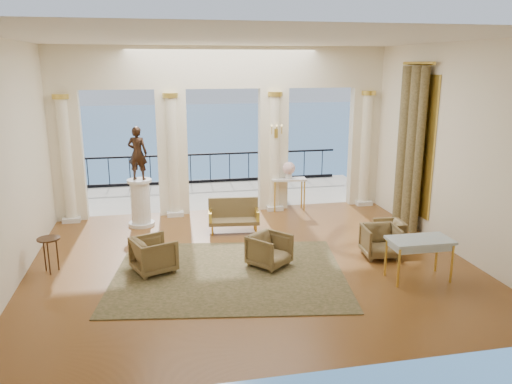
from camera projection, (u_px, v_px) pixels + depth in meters
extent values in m
plane|color=#452709|center=(250.00, 261.00, 10.51)|extent=(9.00, 9.00, 0.00)
plane|color=white|center=(311.00, 213.00, 6.16)|extent=(9.00, 0.00, 9.00)
plane|color=white|center=(8.00, 165.00, 9.08)|extent=(0.00, 8.00, 8.00)
plane|color=white|center=(453.00, 149.00, 10.82)|extent=(0.00, 8.00, 8.00)
plane|color=white|center=(250.00, 39.00, 9.39)|extent=(9.00, 9.00, 0.00)
cube|color=white|center=(222.00, 67.00, 13.18)|extent=(9.00, 0.30, 1.10)
cube|color=white|center=(67.00, 157.00, 12.95)|extent=(0.80, 0.30, 3.40)
cylinder|color=white|center=(67.00, 162.00, 12.80)|extent=(0.28, 0.28, 3.20)
cylinder|color=gold|center=(60.00, 97.00, 12.39)|extent=(0.40, 0.40, 0.12)
cube|color=silver|center=(72.00, 219.00, 13.19)|extent=(0.45, 0.45, 0.12)
cube|color=white|center=(172.00, 153.00, 13.47)|extent=(0.80, 0.30, 3.40)
cylinder|color=white|center=(173.00, 158.00, 13.33)|extent=(0.28, 0.28, 3.20)
cylinder|color=gold|center=(170.00, 95.00, 12.92)|extent=(0.40, 0.40, 0.12)
cube|color=silver|center=(175.00, 213.00, 13.71)|extent=(0.45, 0.45, 0.12)
cube|color=white|center=(273.00, 150.00, 14.01)|extent=(0.80, 0.30, 3.40)
cylinder|color=white|center=(275.00, 154.00, 13.87)|extent=(0.28, 0.28, 3.20)
cylinder|color=gold|center=(275.00, 94.00, 13.46)|extent=(0.40, 0.40, 0.12)
cube|color=silver|center=(274.00, 207.00, 14.25)|extent=(0.45, 0.45, 0.12)
cube|color=white|center=(363.00, 146.00, 14.54)|extent=(0.80, 0.30, 3.40)
cylinder|color=white|center=(365.00, 151.00, 14.39)|extent=(0.28, 0.28, 3.20)
cylinder|color=gold|center=(369.00, 93.00, 13.98)|extent=(0.40, 0.40, 0.12)
cube|color=silver|center=(363.00, 202.00, 14.78)|extent=(0.45, 0.45, 0.12)
cube|color=#A49A8A|center=(216.00, 195.00, 16.03)|extent=(10.00, 3.60, 0.10)
cube|color=black|center=(210.00, 154.00, 17.29)|extent=(9.00, 0.06, 0.06)
cube|color=black|center=(211.00, 181.00, 17.52)|extent=(9.00, 0.06, 0.10)
cylinder|color=black|center=(210.00, 168.00, 17.41)|extent=(0.03, 0.03, 1.00)
cylinder|color=black|center=(88.00, 173.00, 16.62)|extent=(0.03, 0.03, 1.00)
cylinder|color=black|center=(322.00, 164.00, 18.21)|extent=(0.03, 0.03, 1.00)
cylinder|color=#4C3823|center=(272.00, 124.00, 16.64)|extent=(0.20, 0.20, 4.20)
plane|color=#2E5C9C|center=(169.00, 139.00, 68.94)|extent=(160.00, 160.00, 0.00)
cylinder|color=#474123|center=(419.00, 152.00, 11.84)|extent=(0.26, 0.26, 4.00)
cylinder|color=#474123|center=(408.00, 149.00, 12.26)|extent=(0.32, 0.32, 4.00)
cylinder|color=#474123|center=(401.00, 146.00, 12.70)|extent=(0.26, 0.26, 4.00)
cylinder|color=gold|center=(419.00, 63.00, 11.77)|extent=(0.08, 1.40, 0.08)
cube|color=gold|center=(417.00, 145.00, 12.28)|extent=(0.04, 1.60, 3.40)
cube|color=gold|center=(276.00, 133.00, 13.59)|extent=(0.10, 0.04, 0.25)
cylinder|color=gold|center=(272.00, 130.00, 13.46)|extent=(0.02, 0.02, 0.22)
cylinder|color=gold|center=(277.00, 130.00, 13.49)|extent=(0.02, 0.02, 0.22)
cylinder|color=gold|center=(282.00, 130.00, 13.51)|extent=(0.02, 0.02, 0.22)
cube|color=#2F3819|center=(229.00, 274.00, 9.86)|extent=(4.99, 4.16, 0.02)
imported|color=#4A391E|center=(269.00, 249.00, 10.19)|extent=(0.99, 0.98, 0.74)
imported|color=#4A391E|center=(381.00, 240.00, 10.69)|extent=(0.80, 0.76, 0.75)
imported|color=#4A391E|center=(389.00, 231.00, 11.46)|extent=(0.61, 0.65, 0.62)
imported|color=#4A391E|center=(154.00, 253.00, 9.91)|extent=(0.94, 0.97, 0.78)
cube|color=#4A391E|center=(234.00, 221.00, 12.27)|extent=(1.28, 0.64, 0.09)
cube|color=#4A391E|center=(233.00, 207.00, 12.43)|extent=(1.24, 0.21, 0.50)
cube|color=gold|center=(210.00, 216.00, 12.18)|extent=(0.13, 0.51, 0.24)
cube|color=gold|center=(257.00, 214.00, 12.28)|extent=(0.13, 0.51, 0.24)
cylinder|color=gold|center=(212.00, 231.00, 12.07)|extent=(0.05, 0.05, 0.23)
cylinder|color=gold|center=(256.00, 230.00, 12.17)|extent=(0.05, 0.05, 0.23)
cylinder|color=gold|center=(212.00, 226.00, 12.46)|extent=(0.05, 0.05, 0.23)
cylinder|color=gold|center=(255.00, 224.00, 12.56)|extent=(0.05, 0.05, 0.23)
cube|color=#ABC7D6|center=(420.00, 240.00, 9.47)|extent=(1.20, 0.66, 0.05)
cylinder|color=gold|center=(399.00, 268.00, 9.21)|extent=(0.05, 0.05, 0.76)
cylinder|color=gold|center=(452.00, 264.00, 9.41)|extent=(0.05, 0.05, 0.76)
cylinder|color=gold|center=(386.00, 257.00, 9.73)|extent=(0.05, 0.05, 0.76)
cylinder|color=gold|center=(437.00, 253.00, 9.93)|extent=(0.05, 0.05, 0.76)
cylinder|color=silver|center=(142.00, 224.00, 12.85)|extent=(0.66, 0.66, 0.09)
cylinder|color=silver|center=(140.00, 203.00, 12.71)|extent=(0.49, 0.49, 1.06)
cylinder|color=silver|center=(139.00, 181.00, 12.57)|extent=(0.62, 0.62, 0.07)
imported|color=#2F1F15|center=(138.00, 153.00, 12.39)|extent=(0.56, 0.46, 1.34)
cube|color=silver|center=(289.00, 179.00, 14.01)|extent=(1.00, 0.47, 0.05)
cylinder|color=gold|center=(274.00, 197.00, 13.95)|extent=(0.05, 0.05, 0.86)
cylinder|color=gold|center=(304.00, 196.00, 14.04)|extent=(0.05, 0.05, 0.86)
cylinder|color=gold|center=(273.00, 194.00, 14.21)|extent=(0.05, 0.05, 0.86)
cylinder|color=gold|center=(302.00, 194.00, 14.29)|extent=(0.05, 0.05, 0.86)
cylinder|color=silver|center=(289.00, 175.00, 13.97)|extent=(0.18, 0.18, 0.22)
sphere|color=#E5A3AC|center=(289.00, 168.00, 13.93)|extent=(0.36, 0.36, 0.36)
cylinder|color=black|center=(48.00, 239.00, 9.81)|extent=(0.44, 0.44, 0.03)
cylinder|color=black|center=(57.00, 254.00, 9.99)|extent=(0.03, 0.03, 0.69)
cylinder|color=black|center=(45.00, 255.00, 9.94)|extent=(0.03, 0.03, 0.69)
cylinder|color=black|center=(49.00, 258.00, 9.77)|extent=(0.03, 0.03, 0.69)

